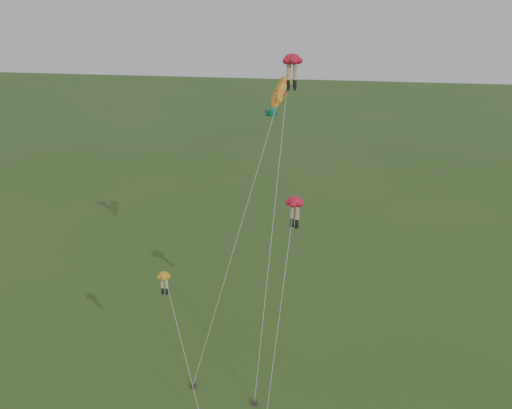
# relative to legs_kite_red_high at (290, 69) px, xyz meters

# --- Properties ---
(ground) EXTENTS (300.00, 300.00, 0.00)m
(ground) POSITION_rel_legs_kite_red_high_xyz_m (-2.66, -7.07, -19.90)
(ground) COLOR #2E4D1B
(ground) RESTS_ON ground
(legs_kite_red_high) EXTENTS (6.13, 7.65, 20.83)m
(legs_kite_red_high) POSITION_rel_legs_kite_red_high_xyz_m (0.00, 0.00, 0.00)
(legs_kite_red_high) COLOR red
(legs_kite_red_high) RESTS_ON ground
(legs_kite_red_mid) EXTENTS (1.70, 7.66, 12.09)m
(legs_kite_red_mid) POSITION_rel_legs_kite_red_high_xyz_m (0.72, -2.14, -8.54)
(legs_kite_red_mid) COLOR red
(legs_kite_red_mid) RESTS_ON ground
(legs_kite_yellow) EXTENTS (3.56, 3.76, 8.32)m
(legs_kite_yellow) POSITION_rel_legs_kite_red_high_xyz_m (-6.57, -6.82, -12.35)
(legs_kite_yellow) COLOR gold
(legs_kite_yellow) RESTS_ON ground
(fish_kite) EXTENTS (1.97, 11.15, 19.37)m
(fish_kite) POSITION_rel_legs_kite_red_high_xyz_m (-0.88, 2.10, -1.97)
(fish_kite) COLOR yellow
(fish_kite) RESTS_ON ground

